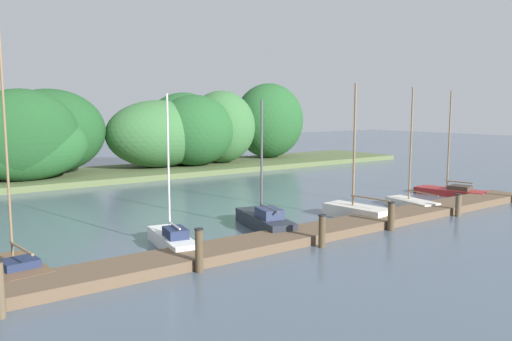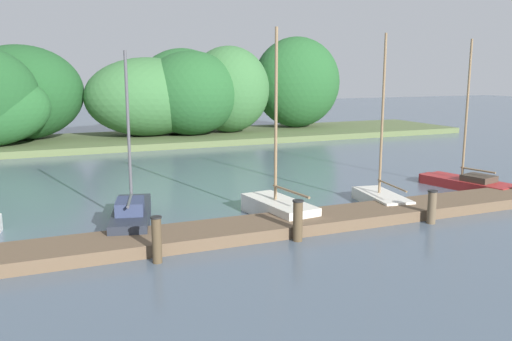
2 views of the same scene
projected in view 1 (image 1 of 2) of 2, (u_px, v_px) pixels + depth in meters
name	position (u px, v px, depth m)	size (l,w,h in m)	color
dock_pier	(336.00, 228.00, 20.34)	(26.89, 1.80, 0.35)	brown
far_shore	(149.00, 134.00, 38.95)	(52.21, 8.33, 7.37)	#56663D
sailboat_0	(15.00, 265.00, 15.11)	(1.63, 3.28, 8.08)	brown
sailboat_1	(171.00, 239.00, 18.07)	(1.47, 3.74, 5.53)	white
sailboat_2	(263.00, 220.00, 20.93)	(1.97, 4.34, 5.38)	#232833
sailboat_3	(354.00, 210.00, 22.95)	(1.55, 3.44, 6.13)	silver
sailboat_4	(410.00, 202.00, 25.46)	(1.49, 3.30, 6.06)	silver
sailboat_5	(450.00, 190.00, 29.06)	(2.15, 4.14, 6.02)	maroon
mooring_piling_0	(0.00, 289.00, 11.94)	(0.24, 0.24, 1.43)	brown
mooring_piling_1	(199.00, 250.00, 15.33)	(0.28, 0.28, 1.37)	#4C3D28
mooring_piling_2	(322.00, 231.00, 18.09)	(0.28, 0.28, 1.21)	#4C3D28
mooring_piling_3	(391.00, 216.00, 20.62)	(0.32, 0.32, 1.19)	#4C3D28
mooring_piling_4	(458.00, 205.00, 23.33)	(0.31, 0.31, 1.07)	brown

